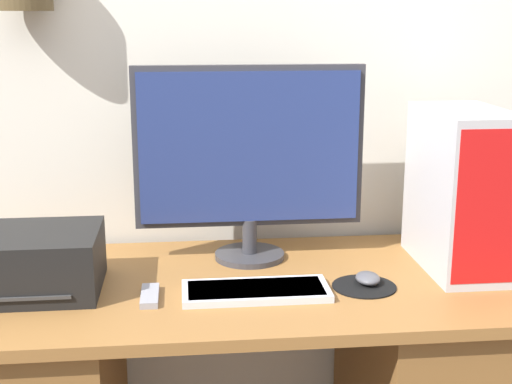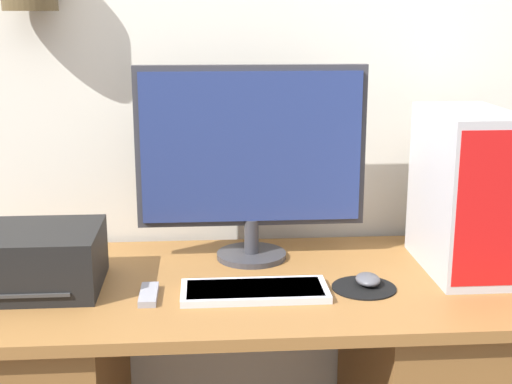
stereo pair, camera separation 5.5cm
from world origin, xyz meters
name	(u,v)px [view 1 (the left image)]	position (x,y,z in m)	size (l,w,h in m)	color
wall_back	(227,56)	(0.00, 0.76, 1.35)	(6.40, 0.20, 2.70)	silver
monitor	(249,154)	(0.04, 0.53, 1.10)	(0.64, 0.20, 0.55)	#333338
keyboard	(256,291)	(0.03, 0.25, 0.80)	(0.37, 0.15, 0.02)	silver
mousepad	(364,286)	(0.31, 0.27, 0.79)	(0.16, 0.16, 0.00)	black
mouse	(368,278)	(0.33, 0.29, 0.81)	(0.06, 0.08, 0.03)	#4C4C51
computer_tower	(463,190)	(0.61, 0.40, 1.01)	(0.20, 0.38, 0.44)	#B2B2B7
printer	(27,262)	(-0.54, 0.34, 0.87)	(0.36, 0.28, 0.15)	black
remote_control	(150,296)	(-0.23, 0.25, 0.80)	(0.04, 0.13, 0.02)	gray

